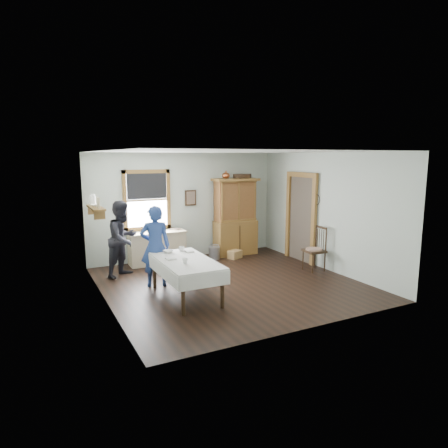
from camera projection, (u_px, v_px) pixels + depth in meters
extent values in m
cube|color=black|center=(230.00, 283.00, 8.30)|extent=(5.00, 5.00, 0.01)
cube|color=silver|center=(230.00, 152.00, 7.85)|extent=(5.00, 5.00, 0.01)
cube|color=#B3BCAE|center=(185.00, 206.00, 10.27)|extent=(5.00, 0.01, 2.70)
cube|color=#B3BCAE|center=(309.00, 243.00, 5.88)|extent=(5.00, 0.01, 2.70)
cube|color=#B3BCAE|center=(103.00, 229.00, 6.96)|extent=(0.01, 5.00, 2.70)
cube|color=#B3BCAE|center=(326.00, 212.00, 9.19)|extent=(0.01, 5.00, 2.70)
cube|color=white|center=(147.00, 200.00, 9.78)|extent=(1.00, 0.02, 1.30)
cube|color=brown|center=(146.00, 171.00, 9.64)|extent=(1.18, 0.06, 0.09)
cube|color=brown|center=(148.00, 228.00, 9.87)|extent=(1.18, 0.06, 0.09)
cube|color=brown|center=(125.00, 201.00, 9.51)|extent=(0.09, 0.06, 1.48)
cube|color=brown|center=(168.00, 199.00, 10.00)|extent=(0.09, 0.06, 1.48)
cube|color=black|center=(147.00, 186.00, 9.68)|extent=(0.98, 0.03, 0.62)
cube|color=#493F34|center=(301.00, 219.00, 9.97)|extent=(0.03, 0.90, 2.10)
cube|color=brown|center=(314.00, 222.00, 9.51)|extent=(0.08, 0.12, 2.10)
cube|color=brown|center=(288.00, 217.00, 10.41)|extent=(0.08, 0.12, 2.10)
cube|color=brown|center=(302.00, 175.00, 9.77)|extent=(0.08, 1.14, 0.12)
cube|color=brown|center=(96.00, 208.00, 8.30)|extent=(0.24, 1.00, 0.04)
cube|color=brown|center=(100.00, 215.00, 7.96)|extent=(0.22, 0.03, 0.18)
cube|color=brown|center=(93.00, 210.00, 8.67)|extent=(0.22, 0.03, 0.18)
cube|color=tan|center=(98.00, 203.00, 8.01)|extent=(0.03, 0.22, 0.24)
cylinder|color=white|center=(93.00, 200.00, 8.58)|extent=(0.12, 0.12, 0.22)
cube|color=#332012|center=(191.00, 198.00, 10.27)|extent=(0.30, 0.04, 0.40)
torus|color=black|center=(316.00, 195.00, 9.37)|extent=(0.01, 0.27, 0.27)
cube|color=tan|center=(157.00, 248.00, 9.77)|extent=(1.41, 0.56, 0.80)
cube|color=brown|center=(235.00, 217.00, 10.62)|extent=(1.21, 0.60, 2.03)
cube|color=silver|center=(186.00, 278.00, 7.42)|extent=(0.97, 1.82, 0.72)
cube|color=#332012|center=(314.00, 249.00, 9.15)|extent=(0.51, 0.51, 1.03)
cube|color=#9E9FA6|center=(214.00, 253.00, 10.25)|extent=(0.38, 0.38, 0.31)
cube|color=#A67D4B|center=(235.00, 254.00, 10.32)|extent=(0.41, 0.36, 0.20)
imported|color=navy|center=(155.00, 249.00, 8.02)|extent=(0.63, 0.50, 1.53)
imported|color=black|center=(123.00, 241.00, 8.70)|extent=(0.95, 0.92, 1.54)
imported|color=white|center=(182.00, 249.00, 8.03)|extent=(0.14, 0.14, 0.09)
imported|color=white|center=(185.00, 261.00, 7.08)|extent=(0.11, 0.11, 0.10)
imported|color=white|center=(168.00, 251.00, 7.90)|extent=(0.27, 0.27, 0.06)
imported|color=brown|center=(173.00, 229.00, 9.93)|extent=(0.23, 0.25, 0.02)
imported|color=white|center=(153.00, 231.00, 9.59)|extent=(0.28, 0.28, 0.07)
imported|color=white|center=(95.00, 205.00, 8.34)|extent=(0.22, 0.22, 0.05)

